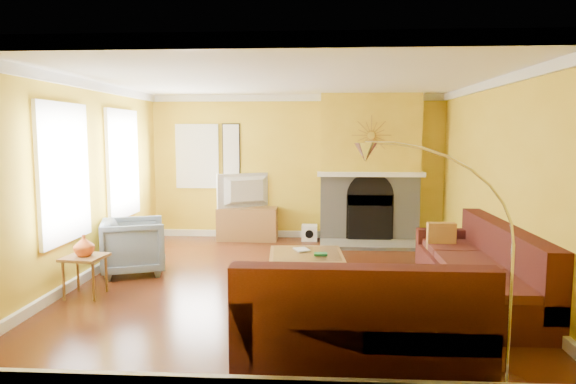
# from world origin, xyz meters

# --- Properties ---
(floor) EXTENTS (5.50, 6.00, 0.02)m
(floor) POSITION_xyz_m (0.00, 0.00, -0.01)
(floor) COLOR #602B14
(floor) RESTS_ON ground
(ceiling) EXTENTS (5.50, 6.00, 0.02)m
(ceiling) POSITION_xyz_m (0.00, 0.00, 2.71)
(ceiling) COLOR white
(ceiling) RESTS_ON ground
(wall_back) EXTENTS (5.50, 0.02, 2.70)m
(wall_back) POSITION_xyz_m (0.00, 3.01, 1.35)
(wall_back) COLOR gold
(wall_back) RESTS_ON ground
(wall_front) EXTENTS (5.50, 0.02, 2.70)m
(wall_front) POSITION_xyz_m (0.00, -3.01, 1.35)
(wall_front) COLOR gold
(wall_front) RESTS_ON ground
(wall_left) EXTENTS (0.02, 6.00, 2.70)m
(wall_left) POSITION_xyz_m (-2.76, 0.00, 1.35)
(wall_left) COLOR gold
(wall_left) RESTS_ON ground
(wall_right) EXTENTS (0.02, 6.00, 2.70)m
(wall_right) POSITION_xyz_m (2.76, 0.00, 1.35)
(wall_right) COLOR gold
(wall_right) RESTS_ON ground
(baseboard) EXTENTS (5.50, 6.00, 0.12)m
(baseboard) POSITION_xyz_m (0.00, 0.00, 0.06)
(baseboard) COLOR white
(baseboard) RESTS_ON floor
(crown_molding) EXTENTS (5.50, 6.00, 0.12)m
(crown_molding) POSITION_xyz_m (0.00, 0.00, 2.64)
(crown_molding) COLOR white
(crown_molding) RESTS_ON ceiling
(window_left_near) EXTENTS (0.06, 1.22, 1.72)m
(window_left_near) POSITION_xyz_m (-2.72, 1.30, 1.50)
(window_left_near) COLOR white
(window_left_near) RESTS_ON wall_left
(window_left_far) EXTENTS (0.06, 1.22, 1.72)m
(window_left_far) POSITION_xyz_m (-2.72, -0.60, 1.50)
(window_left_far) COLOR white
(window_left_far) RESTS_ON wall_left
(window_back) EXTENTS (0.82, 0.06, 1.22)m
(window_back) POSITION_xyz_m (-1.90, 2.96, 1.55)
(window_back) COLOR white
(window_back) RESTS_ON wall_back
(wall_art) EXTENTS (0.34, 0.04, 1.14)m
(wall_art) POSITION_xyz_m (-1.25, 2.97, 1.60)
(wall_art) COLOR white
(wall_art) RESTS_ON wall_back
(fireplace) EXTENTS (1.80, 0.40, 2.70)m
(fireplace) POSITION_xyz_m (1.35, 2.80, 1.35)
(fireplace) COLOR gray
(fireplace) RESTS_ON floor
(mantel) EXTENTS (1.92, 0.22, 0.08)m
(mantel) POSITION_xyz_m (1.35, 2.56, 1.25)
(mantel) COLOR white
(mantel) RESTS_ON fireplace
(hearth) EXTENTS (1.80, 0.70, 0.06)m
(hearth) POSITION_xyz_m (1.35, 2.25, 0.03)
(hearth) COLOR gray
(hearth) RESTS_ON floor
(sunburst) EXTENTS (0.70, 0.04, 0.70)m
(sunburst) POSITION_xyz_m (1.35, 2.57, 1.95)
(sunburst) COLOR olive
(sunburst) RESTS_ON fireplace
(rug) EXTENTS (2.40, 1.80, 0.02)m
(rug) POSITION_xyz_m (0.72, -0.51, 0.01)
(rug) COLOR beige
(rug) RESTS_ON floor
(sectional_sofa) EXTENTS (3.05, 3.50, 0.90)m
(sectional_sofa) POSITION_xyz_m (1.22, -0.95, 0.45)
(sectional_sofa) COLOR #471916
(sectional_sofa) RESTS_ON floor
(coffee_table) EXTENTS (1.04, 1.04, 0.39)m
(coffee_table) POSITION_xyz_m (0.26, 0.06, 0.19)
(coffee_table) COLOR white
(coffee_table) RESTS_ON floor
(media_console) EXTENTS (1.10, 0.50, 0.61)m
(media_console) POSITION_xyz_m (-0.91, 2.69, 0.30)
(media_console) COLOR olive
(media_console) RESTS_ON floor
(tv) EXTENTS (1.02, 0.70, 0.63)m
(tv) POSITION_xyz_m (-0.91, 2.69, 0.92)
(tv) COLOR black
(tv) RESTS_ON media_console
(subwoofer) EXTENTS (0.29, 0.29, 0.29)m
(subwoofer) POSITION_xyz_m (0.25, 2.71, 0.14)
(subwoofer) COLOR white
(subwoofer) RESTS_ON floor
(armchair) EXTENTS (1.09, 1.08, 0.78)m
(armchair) POSITION_xyz_m (-2.20, 0.30, 0.39)
(armchair) COLOR slate
(armchair) RESTS_ON floor
(side_table) EXTENTS (0.51, 0.51, 0.50)m
(side_table) POSITION_xyz_m (-2.41, -0.77, 0.25)
(side_table) COLOR olive
(side_table) RESTS_ON floor
(vase) EXTENTS (0.26, 0.26, 0.26)m
(vase) POSITION_xyz_m (-2.41, -0.77, 0.63)
(vase) COLOR #D8591E
(vase) RESTS_ON side_table
(book) EXTENTS (0.26, 0.29, 0.02)m
(book) POSITION_xyz_m (0.11, 0.15, 0.40)
(book) COLOR white
(book) RESTS_ON coffee_table
(arc_lamp) EXTENTS (1.23, 0.36, 1.91)m
(arc_lamp) POSITION_xyz_m (1.38, -2.80, 0.95)
(arc_lamp) COLOR silver
(arc_lamp) RESTS_ON floor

